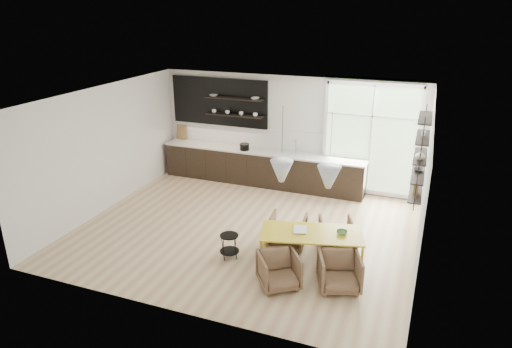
{
  "coord_description": "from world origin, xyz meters",
  "views": [
    {
      "loc": [
        3.36,
        -8.2,
        4.61
      ],
      "look_at": [
        0.02,
        0.6,
        1.08
      ],
      "focal_mm": 32.0,
      "sensor_mm": 36.0,
      "label": 1
    }
  ],
  "objects_px": {
    "dining_table": "(312,235)",
    "armchair_back_left": "(287,231)",
    "armchair_back_right": "(336,232)",
    "wire_stool": "(229,243)",
    "armchair_front_left": "(279,270)",
    "armchair_front_right": "(339,272)"
  },
  "relations": [
    {
      "from": "dining_table",
      "to": "armchair_back_left",
      "type": "bearing_deg",
      "value": 125.21
    },
    {
      "from": "armchair_back_right",
      "to": "wire_stool",
      "type": "height_order",
      "value": "armchair_back_right"
    },
    {
      "from": "armchair_front_left",
      "to": "armchair_front_right",
      "type": "relative_size",
      "value": 0.95
    },
    {
      "from": "dining_table",
      "to": "armchair_back_right",
      "type": "bearing_deg",
      "value": 57.67
    },
    {
      "from": "armchair_front_right",
      "to": "wire_stool",
      "type": "height_order",
      "value": "armchair_front_right"
    },
    {
      "from": "armchair_back_right",
      "to": "armchair_front_right",
      "type": "xyz_separation_m",
      "value": [
        0.35,
        -1.44,
        0.03
      ]
    },
    {
      "from": "armchair_back_right",
      "to": "armchair_front_left",
      "type": "height_order",
      "value": "armchair_front_left"
    },
    {
      "from": "armchair_back_left",
      "to": "armchair_front_right",
      "type": "bearing_deg",
      "value": 133.48
    },
    {
      "from": "armchair_back_right",
      "to": "wire_stool",
      "type": "distance_m",
      "value": 2.16
    },
    {
      "from": "armchair_back_right",
      "to": "armchair_front_right",
      "type": "bearing_deg",
      "value": 84.34
    },
    {
      "from": "armchair_front_left",
      "to": "armchair_back_left",
      "type": "bearing_deg",
      "value": 66.02
    },
    {
      "from": "wire_stool",
      "to": "armchair_back_left",
      "type": "bearing_deg",
      "value": 41.54
    },
    {
      "from": "armchair_back_left",
      "to": "armchair_front_right",
      "type": "xyz_separation_m",
      "value": [
        1.26,
        -1.08,
        -0.01
      ]
    },
    {
      "from": "dining_table",
      "to": "wire_stool",
      "type": "height_order",
      "value": "dining_table"
    },
    {
      "from": "dining_table",
      "to": "armchair_front_right",
      "type": "bearing_deg",
      "value": -55.26
    },
    {
      "from": "dining_table",
      "to": "armchair_front_right",
      "type": "height_order",
      "value": "dining_table"
    },
    {
      "from": "armchair_front_right",
      "to": "wire_stool",
      "type": "relative_size",
      "value": 1.48
    },
    {
      "from": "armchair_back_right",
      "to": "armchair_front_left",
      "type": "bearing_deg",
      "value": 50.7
    },
    {
      "from": "armchair_back_right",
      "to": "armchair_front_left",
      "type": "relative_size",
      "value": 0.97
    },
    {
      "from": "dining_table",
      "to": "armchair_back_right",
      "type": "xyz_separation_m",
      "value": [
        0.29,
        0.88,
        -0.34
      ]
    },
    {
      "from": "armchair_back_right",
      "to": "wire_stool",
      "type": "xyz_separation_m",
      "value": [
        -1.82,
        -1.17,
        0.01
      ]
    },
    {
      "from": "dining_table",
      "to": "armchair_back_right",
      "type": "height_order",
      "value": "dining_table"
    }
  ]
}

